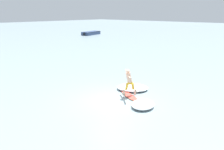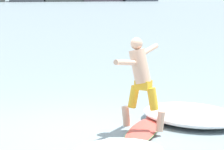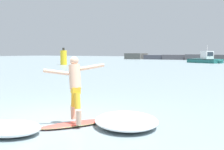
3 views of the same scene
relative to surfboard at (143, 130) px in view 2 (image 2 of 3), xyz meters
The scene contains 4 objects.
ground_plane 1.21m from the surfboard, 158.53° to the left, with size 200.00×200.00×0.00m, color #82969C.
surfboard is the anchor object (origin of this frame).
surfer 0.98m from the surfboard, behind, with size 1.04×1.23×1.61m.
wave_foam_at_nose 1.21m from the surfboard, 27.60° to the left, with size 2.43×2.53×0.29m.
Camera 2 is at (-0.98, -9.29, 2.66)m, focal length 85.00 mm.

